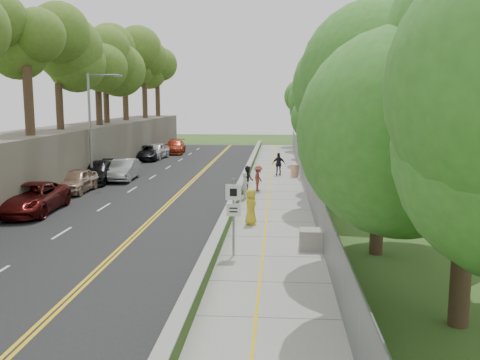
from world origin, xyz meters
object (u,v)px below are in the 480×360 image
Objects in this scene: construction_barrel at (295,171)px; painter_0 at (251,207)px; car_2 at (31,198)px; signpost at (234,208)px; streetlight at (93,121)px; concrete_block at (314,239)px; person_far at (279,164)px.

painter_0 reaches higher than construction_barrel.
signpost is at bearing -34.80° from car_2.
painter_0 reaches higher than car_2.
construction_barrel is at bearing 18.13° from streetlight.
construction_barrel is 0.83× the size of concrete_block.
streetlight is at bearing 39.87° from painter_0.
construction_barrel is 20.70m from car_2.
concrete_block is (14.76, -15.84, -4.18)m from streetlight.
streetlight is 4.48× the size of painter_0.
streetlight is 15.82m from construction_barrel.
construction_barrel is at bearing 41.66° from car_2.
person_far reaches higher than car_2.
person_far is (1.35, 17.33, 0.02)m from painter_0.
painter_0 is at bearing -44.49° from streetlight.
car_2 is (-14.90, 5.99, 0.39)m from concrete_block.
concrete_block is 0.69× the size of painter_0.
painter_0 is (0.40, 5.31, -1.02)m from signpost.
streetlight reaches higher than car_2.
signpost is 3.77m from concrete_block.
signpost is (11.51, -17.02, -2.68)m from streetlight.
concrete_block is (3.25, 1.17, -1.50)m from signpost.
painter_0 is (-2.85, 4.14, 0.48)m from concrete_block.
car_2 is 3.22× the size of person_far.
streetlight is 20.72m from signpost.
person_far is (1.75, 22.64, -1.00)m from signpost.
car_2 is 12.19m from painter_0.
construction_barrel is at bearing 137.34° from person_far.
signpost is 2.51× the size of concrete_block.
person_far is at bearing 45.89° from car_2.
construction_barrel is 0.57× the size of painter_0.
streetlight is 7.84× the size of construction_barrel.
streetlight is at bearing 124.08° from signpost.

